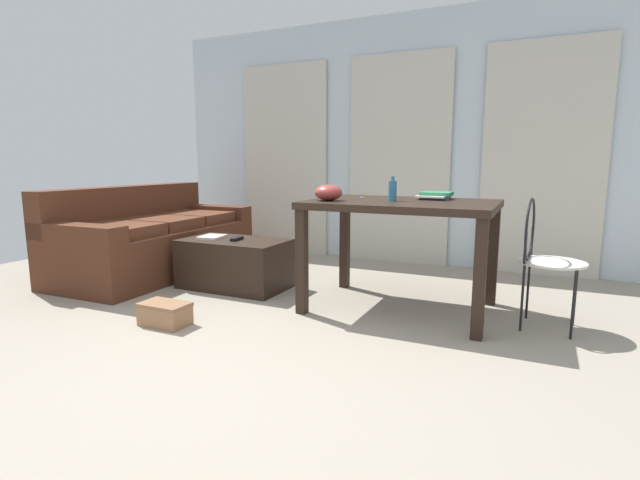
{
  "coord_description": "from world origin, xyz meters",
  "views": [
    {
      "loc": [
        1.39,
        -1.87,
        1.06
      ],
      "look_at": [
        -0.23,
        1.57,
        0.43
      ],
      "focal_mm": 26.62,
      "sensor_mm": 36.0,
      "label": 1
    }
  ],
  "objects_px": {
    "coffee_table": "(235,264)",
    "tv_remote_primary": "(237,239)",
    "magazine": "(212,237)",
    "shoebox": "(165,314)",
    "couch": "(153,240)",
    "scissors": "(362,198)",
    "book_stack": "(436,195)",
    "bottle_near": "(393,191)",
    "craft_table": "(401,216)",
    "wire_chair": "(541,249)",
    "bowl": "(329,193)"
  },
  "relations": [
    {
      "from": "craft_table",
      "to": "book_stack",
      "type": "height_order",
      "value": "book_stack"
    },
    {
      "from": "wire_chair",
      "to": "scissors",
      "type": "relative_size",
      "value": 8.7
    },
    {
      "from": "couch",
      "to": "book_stack",
      "type": "relative_size",
      "value": 6.67
    },
    {
      "from": "wire_chair",
      "to": "shoebox",
      "type": "xyz_separation_m",
      "value": [
        -2.21,
        -1.01,
        -0.44
      ]
    },
    {
      "from": "couch",
      "to": "wire_chair",
      "type": "relative_size",
      "value": 2.36
    },
    {
      "from": "book_stack",
      "to": "scissors",
      "type": "bearing_deg",
      "value": -164.9
    },
    {
      "from": "bottle_near",
      "to": "scissors",
      "type": "relative_size",
      "value": 1.79
    },
    {
      "from": "wire_chair",
      "to": "book_stack",
      "type": "xyz_separation_m",
      "value": [
        -0.73,
        0.26,
        0.3
      ]
    },
    {
      "from": "book_stack",
      "to": "magazine",
      "type": "relative_size",
      "value": 1.34
    },
    {
      "from": "craft_table",
      "to": "magazine",
      "type": "distance_m",
      "value": 1.67
    },
    {
      "from": "craft_table",
      "to": "bowl",
      "type": "relative_size",
      "value": 6.54
    },
    {
      "from": "coffee_table",
      "to": "tv_remote_primary",
      "type": "height_order",
      "value": "tv_remote_primary"
    },
    {
      "from": "scissors",
      "to": "tv_remote_primary",
      "type": "xyz_separation_m",
      "value": [
        -1.05,
        -0.16,
        -0.37
      ]
    },
    {
      "from": "wire_chair",
      "to": "coffee_table",
      "type": "bearing_deg",
      "value": -179.29
    },
    {
      "from": "couch",
      "to": "bottle_near",
      "type": "bearing_deg",
      "value": -3.91
    },
    {
      "from": "bowl",
      "to": "shoebox",
      "type": "relative_size",
      "value": 0.61
    },
    {
      "from": "magazine",
      "to": "shoebox",
      "type": "bearing_deg",
      "value": -77.62
    },
    {
      "from": "magazine",
      "to": "shoebox",
      "type": "xyz_separation_m",
      "value": [
        0.36,
        -0.97,
        -0.35
      ]
    },
    {
      "from": "wire_chair",
      "to": "scissors",
      "type": "xyz_separation_m",
      "value": [
        -1.26,
        0.12,
        0.28
      ]
    },
    {
      "from": "book_stack",
      "to": "shoebox",
      "type": "bearing_deg",
      "value": -139.31
    },
    {
      "from": "shoebox",
      "to": "bottle_near",
      "type": "bearing_deg",
      "value": 37.73
    },
    {
      "from": "bowl",
      "to": "magazine",
      "type": "bearing_deg",
      "value": 171.81
    },
    {
      "from": "bottle_near",
      "to": "shoebox",
      "type": "height_order",
      "value": "bottle_near"
    },
    {
      "from": "coffee_table",
      "to": "magazine",
      "type": "xyz_separation_m",
      "value": [
        -0.22,
        -0.01,
        0.22
      ]
    },
    {
      "from": "tv_remote_primary",
      "to": "coffee_table",
      "type": "bearing_deg",
      "value": 152.37
    },
    {
      "from": "wire_chair",
      "to": "tv_remote_primary",
      "type": "bearing_deg",
      "value": -178.92
    },
    {
      "from": "wire_chair",
      "to": "bowl",
      "type": "bearing_deg",
      "value": -171.35
    },
    {
      "from": "wire_chair",
      "to": "craft_table",
      "type": "bearing_deg",
      "value": -179.51
    },
    {
      "from": "coffee_table",
      "to": "bottle_near",
      "type": "height_order",
      "value": "bottle_near"
    },
    {
      "from": "wire_chair",
      "to": "bottle_near",
      "type": "relative_size",
      "value": 4.86
    },
    {
      "from": "couch",
      "to": "craft_table",
      "type": "distance_m",
      "value": 2.51
    },
    {
      "from": "couch",
      "to": "scissors",
      "type": "bearing_deg",
      "value": 0.08
    },
    {
      "from": "bowl",
      "to": "scissors",
      "type": "distance_m",
      "value": 0.36
    },
    {
      "from": "coffee_table",
      "to": "wire_chair",
      "type": "bearing_deg",
      "value": 0.71
    },
    {
      "from": "coffee_table",
      "to": "scissors",
      "type": "relative_size",
      "value": 9.27
    },
    {
      "from": "bottle_near",
      "to": "shoebox",
      "type": "xyz_separation_m",
      "value": [
        -1.24,
        -0.96,
        -0.79
      ]
    },
    {
      "from": "wire_chair",
      "to": "book_stack",
      "type": "bearing_deg",
      "value": 160.63
    },
    {
      "from": "craft_table",
      "to": "coffee_table",
      "type": "bearing_deg",
      "value": -179.16
    },
    {
      "from": "couch",
      "to": "shoebox",
      "type": "bearing_deg",
      "value": -43.55
    },
    {
      "from": "scissors",
      "to": "magazine",
      "type": "xyz_separation_m",
      "value": [
        -1.31,
        -0.16,
        -0.37
      ]
    },
    {
      "from": "couch",
      "to": "coffee_table",
      "type": "bearing_deg",
      "value": -7.72
    },
    {
      "from": "coffee_table",
      "to": "tv_remote_primary",
      "type": "bearing_deg",
      "value": -20.17
    },
    {
      "from": "bottle_near",
      "to": "tv_remote_primary",
      "type": "distance_m",
      "value": 1.41
    },
    {
      "from": "couch",
      "to": "bowl",
      "type": "relative_size",
      "value": 10.05
    },
    {
      "from": "wire_chair",
      "to": "magazine",
      "type": "height_order",
      "value": "wire_chair"
    },
    {
      "from": "coffee_table",
      "to": "book_stack",
      "type": "distance_m",
      "value": 1.75
    },
    {
      "from": "wire_chair",
      "to": "shoebox",
      "type": "distance_m",
      "value": 2.47
    },
    {
      "from": "craft_table",
      "to": "shoebox",
      "type": "relative_size",
      "value": 3.99
    },
    {
      "from": "coffee_table",
      "to": "book_stack",
      "type": "height_order",
      "value": "book_stack"
    },
    {
      "from": "magazine",
      "to": "book_stack",
      "type": "bearing_deg",
      "value": 1.55
    }
  ]
}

